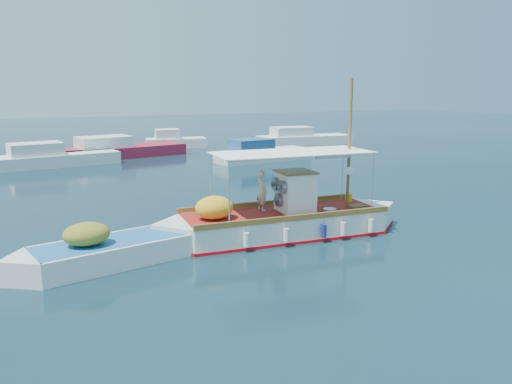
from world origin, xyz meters
name	(u,v)px	position (x,y,z in m)	size (l,w,h in m)	color
ground	(287,232)	(0.00, 0.00, 0.00)	(160.00, 160.00, 0.00)	black
fishing_caique	(282,222)	(-0.39, -0.29, 0.48)	(9.08, 3.00, 5.55)	white
dinghy	(113,253)	(-6.17, -0.67, 0.32)	(6.15, 2.65, 1.53)	white
bg_boat_nw	(52,159)	(-6.57, 19.97, 0.49)	(8.19, 3.63, 1.80)	silver
bg_boat_n	(119,150)	(-1.77, 22.73, 0.49)	(9.58, 4.60, 1.80)	#A41B33
bg_boat_ne	(261,154)	(6.83, 16.24, 0.49)	(7.12, 3.14, 1.80)	silver
bg_boat_e	(301,139)	(14.95, 24.49, 0.49)	(8.83, 3.44, 1.80)	silver
bg_boat_far_n	(174,142)	(3.69, 26.93, 0.49)	(5.29, 2.76, 1.80)	silver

